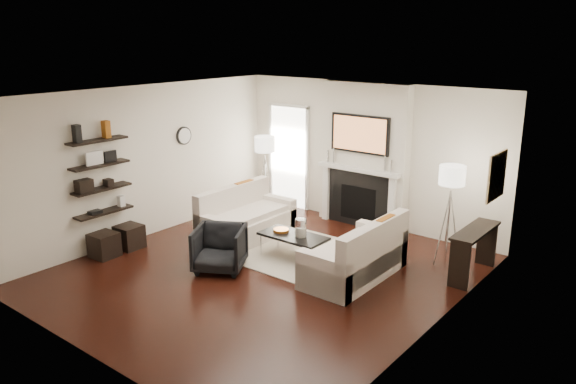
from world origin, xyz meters
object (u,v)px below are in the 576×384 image
Objects in this scene: loveseat_left_base at (247,227)px; lamp_left_shade at (265,144)px; ottoman_near at (129,237)px; coffee_table at (293,236)px; armchair at (219,246)px; loveseat_right_base at (354,264)px; lamp_right_shade at (452,175)px.

loveseat_left_base is 4.50× the size of lamp_left_shade.
coffee_table is at bearing 27.99° from ottoman_near.
lamp_left_shade is (-1.89, 1.52, 1.05)m from coffee_table.
ottoman_near is (-0.62, -2.85, -1.25)m from lamp_left_shade.
armchair is at bearing -121.81° from coffee_table.
loveseat_left_base is 2.35× the size of armchair.
armchair reaches higher than loveseat_right_base.
loveseat_right_base and coffee_table have the same top height.
ottoman_near is at bearing -148.84° from lamp_right_shade.
coffee_table is (-1.14, -0.02, 0.19)m from loveseat_right_base.
lamp_right_shade is at bearing 19.43° from loveseat_left_base.
armchair is 1.91× the size of ottoman_near.
loveseat_right_base is 4.50× the size of ottoman_near.
loveseat_right_base is at bearing 20.41° from ottoman_near.
armchair reaches higher than coffee_table.
ottoman_near is (-1.87, -0.30, -0.18)m from armchair.
loveseat_left_base is 4.50× the size of ottoman_near.
lamp_left_shade reaches higher than coffee_table.
armchair is (-0.64, -1.03, -0.02)m from coffee_table.
lamp_left_shade is at bearing 153.76° from loveseat_right_base.
lamp_left_shade is (-1.25, 2.55, 1.07)m from armchair.
lamp_right_shade is 1.00× the size of ottoman_near.
loveseat_left_base is at bearing 168.44° from coffee_table.
loveseat_right_base is 3.90m from ottoman_near.
coffee_table is (1.24, -0.25, 0.19)m from loveseat_left_base.
lamp_right_shade is (2.65, 2.43, 1.07)m from armchair.
loveseat_right_base is at bearing -5.52° from loveseat_left_base.
loveseat_right_base is 4.50× the size of lamp_left_shade.
lamp_right_shade reaches higher than loveseat_right_base.
lamp_left_shade is at bearing 77.74° from ottoman_near.
ottoman_near is at bearing -128.80° from loveseat_left_base.
lamp_left_shade is 1.00× the size of lamp_right_shade.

